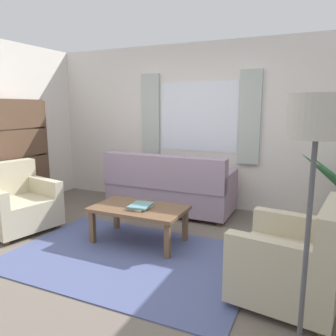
{
  "coord_description": "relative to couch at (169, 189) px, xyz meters",
  "views": [
    {
      "loc": [
        1.75,
        -2.83,
        1.61
      ],
      "look_at": [
        0.15,
        0.7,
        0.88
      ],
      "focal_mm": 34.99,
      "sensor_mm": 36.0,
      "label": 1
    }
  ],
  "objects": [
    {
      "name": "ground_plane",
      "position": [
        0.24,
        -1.62,
        -0.37
      ],
      "size": [
        6.24,
        6.24,
        0.0
      ],
      "primitive_type": "plane",
      "color": "#6B6056"
    },
    {
      "name": "wall_back",
      "position": [
        0.24,
        0.64,
        0.93
      ],
      "size": [
        5.32,
        0.12,
        2.6
      ],
      "primitive_type": "cube",
      "color": "silver",
      "rests_on": "ground_plane"
    },
    {
      "name": "window_with_curtains",
      "position": [
        0.24,
        0.55,
        1.08
      ],
      "size": [
        1.98,
        0.07,
        1.4
      ],
      "color": "white"
    },
    {
      "name": "area_rug",
      "position": [
        0.24,
        -1.62,
        -0.36
      ],
      "size": [
        2.58,
        1.72,
        0.01
      ],
      "primitive_type": "cube",
      "color": "#4C5684",
      "rests_on": "ground_plane"
    },
    {
      "name": "couch",
      "position": [
        0.0,
        0.0,
        0.0
      ],
      "size": [
        1.9,
        0.82,
        0.92
      ],
      "rotation": [
        0.0,
        0.0,
        3.14
      ],
      "color": "#998499",
      "rests_on": "ground_plane"
    },
    {
      "name": "armchair_left",
      "position": [
        -1.55,
        -1.5,
        -0.01
      ],
      "size": [
        0.99,
        1.0,
        0.88
      ],
      "rotation": [
        0.0,
        0.0,
        1.34
      ],
      "color": "#BCB293",
      "rests_on": "ground_plane"
    },
    {
      "name": "armchair_right",
      "position": [
        1.92,
        -1.73,
        -0.01
      ],
      "size": [
        0.93,
        0.95,
        0.88
      ],
      "rotation": [
        0.0,
        0.0,
        -1.71
      ],
      "color": "#BCB293",
      "rests_on": "ground_plane"
    },
    {
      "name": "coffee_table",
      "position": [
        0.15,
        -1.2,
        0.01
      ],
      "size": [
        1.1,
        0.64,
        0.44
      ],
      "color": "brown",
      "rests_on": "ground_plane"
    },
    {
      "name": "book_stack_on_table",
      "position": [
        0.18,
        -1.23,
        0.09
      ],
      "size": [
        0.26,
        0.31,
        0.04
      ],
      "color": "beige",
      "rests_on": "coffee_table"
    },
    {
      "name": "bookshelf",
      "position": [
        -2.1,
        -0.87,
        0.53
      ],
      "size": [
        0.3,
        0.94,
        1.72
      ],
      "rotation": [
        0.0,
        0.0,
        -1.57
      ],
      "color": "brown",
      "rests_on": "ground_plane"
    },
    {
      "name": "standing_lamp",
      "position": [
        1.99,
        -2.51,
        1.03
      ],
      "size": [
        0.32,
        0.32,
        1.68
      ],
      "color": "#4C4C51",
      "rests_on": "ground_plane"
    }
  ]
}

